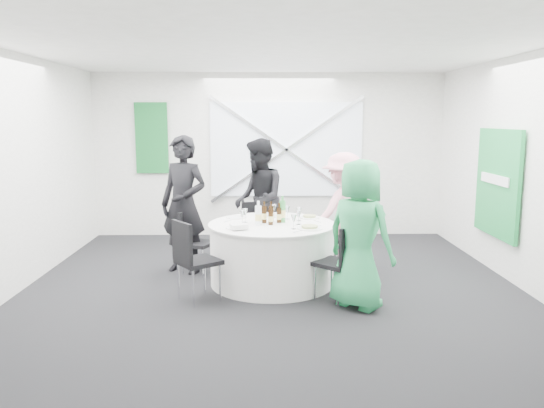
{
  "coord_description": "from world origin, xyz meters",
  "views": [
    {
      "loc": [
        -0.12,
        -6.17,
        2.04
      ],
      "look_at": [
        0.0,
        0.2,
        1.0
      ],
      "focal_mm": 35.0,
      "sensor_mm": 36.0,
      "label": 1
    }
  ],
  "objects_px": {
    "person_man_back": "(259,200)",
    "clear_water_bottle": "(258,216)",
    "chair_back_left": "(193,237)",
    "chair_front_right": "(341,257)",
    "chair_back_right": "(345,229)",
    "chair_front_left": "(192,255)",
    "chair_back": "(256,228)",
    "person_woman_pink": "(343,211)",
    "banquet_table": "(272,253)",
    "person_woman_green": "(359,234)",
    "green_water_bottle": "(282,212)",
    "person_man_back_left": "(184,204)"
  },
  "relations": [
    {
      "from": "person_man_back",
      "to": "clear_water_bottle",
      "type": "distance_m",
      "value": 1.24
    },
    {
      "from": "chair_back_left",
      "to": "chair_front_right",
      "type": "xyz_separation_m",
      "value": [
        1.79,
        -1.17,
        0.03
      ]
    },
    {
      "from": "chair_back_right",
      "to": "chair_front_left",
      "type": "bearing_deg",
      "value": -86.32
    },
    {
      "from": "chair_back",
      "to": "chair_front_left",
      "type": "bearing_deg",
      "value": -124.18
    },
    {
      "from": "chair_front_right",
      "to": "chair_back_right",
      "type": "bearing_deg",
      "value": -148.38
    },
    {
      "from": "chair_front_right",
      "to": "person_woman_pink",
      "type": "relative_size",
      "value": 0.55
    },
    {
      "from": "banquet_table",
      "to": "person_woman_pink",
      "type": "xyz_separation_m",
      "value": [
        0.98,
        0.66,
        0.41
      ]
    },
    {
      "from": "clear_water_bottle",
      "to": "person_woman_green",
      "type": "bearing_deg",
      "value": -34.56
    },
    {
      "from": "person_woman_pink",
      "to": "chair_front_left",
      "type": "bearing_deg",
      "value": 1.21
    },
    {
      "from": "chair_back_right",
      "to": "green_water_bottle",
      "type": "relative_size",
      "value": 2.9
    },
    {
      "from": "chair_front_right",
      "to": "person_man_back_left",
      "type": "bearing_deg",
      "value": -80.27
    },
    {
      "from": "chair_back",
      "to": "green_water_bottle",
      "type": "xyz_separation_m",
      "value": [
        0.34,
        -0.94,
        0.4
      ]
    },
    {
      "from": "person_woman_pink",
      "to": "person_woman_green",
      "type": "bearing_deg",
      "value": 53.61
    },
    {
      "from": "chair_back",
      "to": "person_woman_green",
      "type": "relative_size",
      "value": 0.53
    },
    {
      "from": "person_woman_green",
      "to": "clear_water_bottle",
      "type": "distance_m",
      "value": 1.32
    },
    {
      "from": "chair_front_right",
      "to": "person_man_back",
      "type": "xyz_separation_m",
      "value": [
        -0.92,
        1.83,
        0.37
      ]
    },
    {
      "from": "chair_back_left",
      "to": "person_man_back_left",
      "type": "height_order",
      "value": "person_man_back_left"
    },
    {
      "from": "chair_back_left",
      "to": "green_water_bottle",
      "type": "xyz_separation_m",
      "value": [
        1.16,
        -0.41,
        0.41
      ]
    },
    {
      "from": "person_man_back_left",
      "to": "person_woman_pink",
      "type": "distance_m",
      "value": 2.14
    },
    {
      "from": "chair_front_right",
      "to": "clear_water_bottle",
      "type": "bearing_deg",
      "value": -80.02
    },
    {
      "from": "banquet_table",
      "to": "green_water_bottle",
      "type": "relative_size",
      "value": 4.71
    },
    {
      "from": "chair_front_left",
      "to": "chair_back_right",
      "type": "bearing_deg",
      "value": -93.74
    },
    {
      "from": "chair_front_left",
      "to": "person_man_back_left",
      "type": "relative_size",
      "value": 0.51
    },
    {
      "from": "chair_back_right",
      "to": "green_water_bottle",
      "type": "distance_m",
      "value": 1.05
    },
    {
      "from": "person_man_back_left",
      "to": "person_man_back",
      "type": "height_order",
      "value": "person_man_back_left"
    },
    {
      "from": "banquet_table",
      "to": "clear_water_bottle",
      "type": "relative_size",
      "value": 5.27
    },
    {
      "from": "person_man_back_left",
      "to": "person_woman_pink",
      "type": "bearing_deg",
      "value": 28.33
    },
    {
      "from": "banquet_table",
      "to": "chair_back_left",
      "type": "relative_size",
      "value": 1.89
    },
    {
      "from": "chair_front_right",
      "to": "green_water_bottle",
      "type": "height_order",
      "value": "green_water_bottle"
    },
    {
      "from": "person_woman_pink",
      "to": "person_man_back_left",
      "type": "bearing_deg",
      "value": -30.76
    },
    {
      "from": "chair_back_right",
      "to": "person_woman_pink",
      "type": "xyz_separation_m",
      "value": [
        -0.02,
        0.11,
        0.23
      ]
    },
    {
      "from": "chair_back_left",
      "to": "person_man_back_left",
      "type": "xyz_separation_m",
      "value": [
        -0.12,
        0.06,
        0.43
      ]
    },
    {
      "from": "person_man_back_left",
      "to": "chair_back_left",
      "type": "bearing_deg",
      "value": -1.62
    },
    {
      "from": "green_water_bottle",
      "to": "person_woman_green",
      "type": "bearing_deg",
      "value": -49.29
    },
    {
      "from": "banquet_table",
      "to": "person_man_back",
      "type": "xyz_separation_m",
      "value": [
        -0.17,
        1.14,
        0.5
      ]
    },
    {
      "from": "person_woman_pink",
      "to": "person_woman_green",
      "type": "height_order",
      "value": "person_woman_green"
    },
    {
      "from": "person_man_back_left",
      "to": "green_water_bottle",
      "type": "relative_size",
      "value": 5.49
    },
    {
      "from": "chair_back",
      "to": "person_man_back_left",
      "type": "xyz_separation_m",
      "value": [
        -0.94,
        -0.47,
        0.41
      ]
    },
    {
      "from": "chair_back_left",
      "to": "person_woman_green",
      "type": "xyz_separation_m",
      "value": [
        1.95,
        -1.33,
        0.33
      ]
    },
    {
      "from": "banquet_table",
      "to": "person_woman_green",
      "type": "distance_m",
      "value": 1.32
    },
    {
      "from": "chair_back_left",
      "to": "chair_front_right",
      "type": "height_order",
      "value": "chair_front_right"
    },
    {
      "from": "person_woman_green",
      "to": "chair_back_left",
      "type": "bearing_deg",
      "value": 8.6
    },
    {
      "from": "banquet_table",
      "to": "chair_back",
      "type": "xyz_separation_m",
      "value": [
        -0.21,
        1.01,
        0.12
      ]
    },
    {
      "from": "person_man_back_left",
      "to": "person_man_back",
      "type": "relative_size",
      "value": 1.03
    },
    {
      "from": "clear_water_bottle",
      "to": "chair_front_left",
      "type": "bearing_deg",
      "value": -142.43
    },
    {
      "from": "chair_back_right",
      "to": "person_man_back",
      "type": "xyz_separation_m",
      "value": [
        -1.16,
        0.58,
        0.32
      ]
    },
    {
      "from": "chair_back",
      "to": "green_water_bottle",
      "type": "bearing_deg",
      "value": -81.92
    },
    {
      "from": "chair_back_left",
      "to": "chair_front_right",
      "type": "relative_size",
      "value": 0.95
    },
    {
      "from": "banquet_table",
      "to": "person_man_back_left",
      "type": "distance_m",
      "value": 1.38
    },
    {
      "from": "chair_front_left",
      "to": "clear_water_bottle",
      "type": "relative_size",
      "value": 3.13
    }
  ]
}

